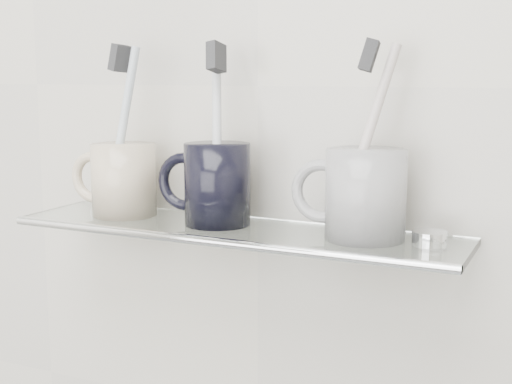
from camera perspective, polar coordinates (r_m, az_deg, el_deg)
The scene contains 18 objects.
wall_back at distance 0.81m, azimuth 0.14°, elevation 8.48°, with size 2.50×2.50×0.00m, color beige.
shelf_glass at distance 0.77m, azimuth -1.80°, elevation -3.10°, with size 0.50×0.12×0.01m, color silver.
shelf_rail at distance 0.72m, azimuth -3.80°, elevation -3.97°, with size 0.01×0.01×0.50m, color silver.
bracket_left at distance 0.92m, azimuth -12.17°, elevation -1.92°, with size 0.02×0.02×0.03m, color silver.
bracket_right at distance 0.75m, azimuth 14.35°, elevation -4.59°, with size 0.02×0.02×0.03m, color silver.
mug_left at distance 0.84m, azimuth -10.52°, elevation 0.98°, with size 0.07×0.07×0.08m, color beige.
mug_left_handle at distance 0.87m, azimuth -12.86°, elevation 1.15°, with size 0.06×0.06×0.01m, color beige.
toothbrush_left at distance 0.84m, azimuth -10.64°, elevation 4.99°, with size 0.01×0.01×0.19m, color silver.
bristles_left at distance 0.83m, azimuth -10.81°, elevation 10.47°, with size 0.01×0.02×0.03m, color #2A2A2C.
mug_center at distance 0.78m, azimuth -3.11°, elevation 0.63°, with size 0.07×0.07×0.09m, color black.
mug_center_handle at distance 0.80m, azimuth -5.78°, elevation 0.82°, with size 0.07×0.07×0.01m, color black.
toothbrush_center at distance 0.77m, azimuth -3.15°, elevation 4.77°, with size 0.01×0.01×0.19m, color silver.
bristles_center at distance 0.77m, azimuth -3.20°, elevation 10.72°, with size 0.01×0.02×0.03m, color #2A2A2C.
mug_right at distance 0.72m, azimuth 8.76°, elevation -0.20°, with size 0.08×0.08×0.09m, color white.
mug_right_handle at distance 0.73m, azimuth 5.28°, elevation 0.06°, with size 0.07×0.07×0.01m, color white.
toothbrush_right at distance 0.71m, azimuth 8.87°, elevation 4.26°, with size 0.01×0.01×0.19m, color beige.
bristles_right at distance 0.71m, azimuth 9.04°, elevation 10.74°, with size 0.01×0.02×0.03m, color #2A2A2C.
chrome_cap at distance 0.71m, azimuth 13.71°, elevation -3.62°, with size 0.03×0.03×0.01m, color silver.
Camera 1 is at (0.34, 0.37, 1.26)m, focal length 50.00 mm.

